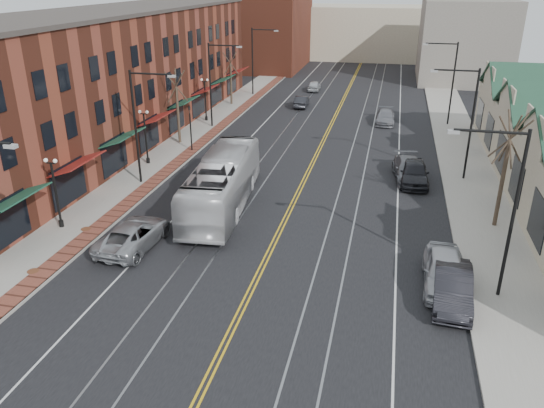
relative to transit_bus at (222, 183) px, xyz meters
The scene contains 31 objects.
ground 14.00m from the transit_bus, 71.82° to the right, with size 160.00×160.00×0.00m, color black.
sidewalk_left 10.37m from the transit_bus, 138.44° to the left, with size 4.00×120.00×0.15m, color gray.
sidewalk_right 17.77m from the transit_bus, 22.58° to the left, with size 4.00×120.00×0.15m, color gray.
building_left 20.49m from the transit_bus, 136.75° to the left, with size 10.00×50.00×11.00m, color brown.
backdrop_left 58.22m from the transit_bus, 101.61° to the left, with size 14.00×18.00×14.00m, color brown.
backdrop_mid 71.98m from the transit_bus, 86.54° to the left, with size 22.00×14.00×9.00m, color tan.
backdrop_right 55.42m from the transit_bus, 69.53° to the left, with size 12.00×16.00×11.00m, color slate.
streetlight_l_1 7.99m from the transit_bus, 157.39° to the left, with size 3.33×0.25×8.00m.
streetlight_l_2 20.23m from the transit_bus, 109.65° to the left, with size 3.33×0.25×8.00m.
streetlight_l_3 35.59m from the transit_bus, 100.92° to the left, with size 3.33×0.25×8.00m.
streetlight_r_0 17.31m from the transit_bus, 25.10° to the right, with size 3.33×0.25×8.00m.
streetlight_r_1 18.03m from the transit_bus, 29.76° to the left, with size 3.33×0.25×8.00m.
streetlight_r_2 29.37m from the transit_bus, 58.18° to the left, with size 3.33×0.25×8.00m.
lamppost_l_1 9.95m from the transit_bus, 148.40° to the right, with size 0.84×0.28×4.27m.
lamppost_l_2 10.86m from the transit_bus, 141.24° to the left, with size 0.84×0.28×4.27m.
lamppost_l_3 22.46m from the transit_bus, 112.15° to the left, with size 0.84×0.28×4.27m.
tree_left_near 15.28m from the transit_bus, 122.54° to the left, with size 1.78×1.37×6.48m.
tree_left_far 29.97m from the transit_bus, 105.83° to the left, with size 1.66×1.28×6.02m.
tree_right_mid 16.98m from the transit_bus, ahead, with size 1.90×1.46×6.93m.
manhole_mid 12.40m from the transit_bus, 123.92° to the right, with size 0.60×0.60×0.02m, color #592D19.
manhole_far 8.75m from the transit_bus, 142.82° to the right, with size 0.60×0.60×0.02m, color #592D19.
traffic_signal 12.50m from the transit_bus, 120.13° to the left, with size 0.18×0.15×3.80m.
transit_bus is the anchor object (origin of this frame).
parked_suv 7.15m from the transit_bus, 116.53° to the right, with size 2.50×5.42×1.51m, color #A2A5A9.
parked_car_a 15.02m from the transit_bus, 26.90° to the right, with size 2.00×4.98×1.70m, color #B4B5BC.
parked_car_b 15.89m from the transit_bus, 30.73° to the right, with size 1.67×4.79×1.58m, color black.
parked_car_c 14.37m from the transit_bus, 34.34° to the left, with size 2.12×5.21×1.51m, color slate.
parked_car_d 14.22m from the transit_bus, 30.88° to the left, with size 1.99×4.94×1.68m, color black.
distant_car_left 29.56m from the transit_bus, 89.99° to the left, with size 1.37×3.93×1.29m, color black.
distant_car_right 26.07m from the transit_bus, 68.34° to the left, with size 1.88×4.61×1.34m, color slate.
distant_car_far 39.21m from the transit_bus, 89.97° to the left, with size 1.55×3.85×1.31m, color #B9BCC0.
Camera 1 is at (5.84, -17.05, 13.96)m, focal length 35.00 mm.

